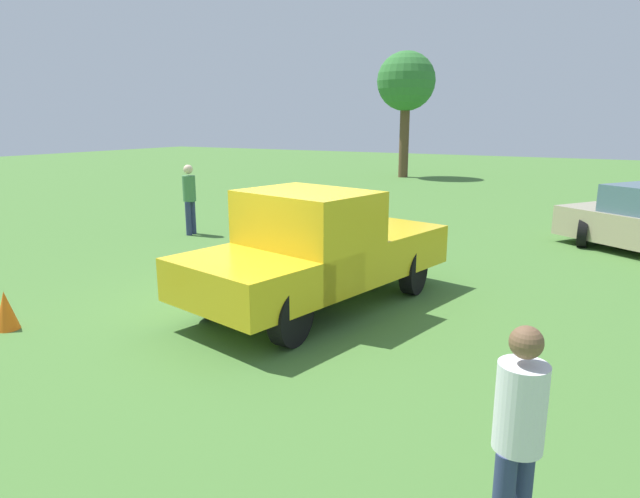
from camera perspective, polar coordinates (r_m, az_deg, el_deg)
The scene contains 6 objects.
ground_plane at distance 8.60m, azimuth -3.81°, elevation -6.09°, with size 80.00×80.00×0.00m, color #477533.
pickup_truck at distance 8.38m, azimuth -0.53°, elevation 0.18°, with size 4.84×2.79×1.82m.
person_bystander at distance 14.24m, azimuth -13.37°, elevation 5.44°, with size 0.36×0.36×1.77m.
person_visitor at distance 3.91m, azimuth 19.86°, elevation -17.28°, with size 0.42×0.42×1.61m.
tree_far_center at distance 28.73m, azimuth 8.90°, elevation 16.61°, with size 2.88×2.88×6.17m.
traffic_cone at distance 8.79m, azimuth -29.78°, elevation -5.54°, with size 0.32×0.32×0.55m, color orange.
Camera 1 is at (-6.76, -4.49, 2.83)m, focal length 30.88 mm.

